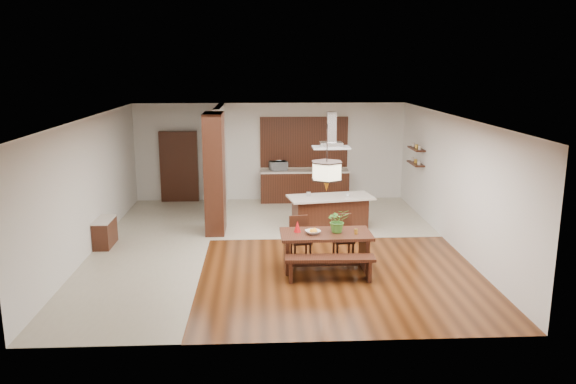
{
  "coord_description": "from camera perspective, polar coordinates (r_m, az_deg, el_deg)",
  "views": [
    {
      "loc": [
        -0.31,
        -12.06,
        4.01
      ],
      "look_at": [
        0.3,
        0.0,
        1.25
      ],
      "focal_mm": 35.0,
      "sensor_mm": 36.0,
      "label": 1
    }
  ],
  "objects": [
    {
      "name": "microwave",
      "position": [
        16.53,
        -0.99,
        2.68
      ],
      "size": [
        0.57,
        0.47,
        0.27
      ],
      "primitive_type": "imported",
      "rotation": [
        0.0,
        0.0,
        0.34
      ],
      "color": "#B7B9BE",
      "rests_on": "rear_counter"
    },
    {
      "name": "kitchen_island",
      "position": [
        13.91,
        4.28,
        -2.06
      ],
      "size": [
        2.17,
        1.22,
        0.85
      ],
      "rotation": [
        0.0,
        0.0,
        0.17
      ],
      "color": "black",
      "rests_on": "ground"
    },
    {
      "name": "foliage_plant",
      "position": [
        11.16,
        5.08,
        -2.9
      ],
      "size": [
        0.49,
        0.44,
        0.48
      ],
      "primitive_type": "imported",
      "rotation": [
        0.0,
        0.0,
        0.18
      ],
      "color": "#3F7C29",
      "rests_on": "dining_table"
    },
    {
      "name": "dining_chair_right",
      "position": [
        11.83,
        5.65,
        -4.63
      ],
      "size": [
        0.45,
        0.45,
        0.93
      ],
      "primitive_type": null,
      "rotation": [
        0.0,
        0.0,
        0.1
      ],
      "color": "black",
      "rests_on": "ground"
    },
    {
      "name": "island_cup",
      "position": [
        13.74,
        6.07,
        -0.32
      ],
      "size": [
        0.12,
        0.12,
        0.09
      ],
      "primitive_type": "imported",
      "rotation": [
        0.0,
        0.0,
        0.14
      ],
      "color": "white",
      "rests_on": "kitchen_island"
    },
    {
      "name": "gold_ornament",
      "position": [
        11.12,
        6.92,
        -4.01
      ],
      "size": [
        0.09,
        0.09,
        0.1
      ],
      "primitive_type": "cylinder",
      "rotation": [
        0.0,
        0.0,
        -0.43
      ],
      "color": "gold",
      "rests_on": "dining_table"
    },
    {
      "name": "tile_hallway",
      "position": [
        12.94,
        -13.68,
        -5.53
      ],
      "size": [
        2.5,
        9.0,
        0.01
      ],
      "primitive_type": "cube",
      "color": "beige",
      "rests_on": "ground"
    },
    {
      "name": "room_shell",
      "position": [
        12.22,
        -1.41,
        3.7
      ],
      "size": [
        9.0,
        9.04,
        2.92
      ],
      "color": "#3D1D0B",
      "rests_on": "ground"
    },
    {
      "name": "kitchen_window",
      "position": [
        16.73,
        1.63,
        5.1
      ],
      "size": [
        2.6,
        0.08,
        1.5
      ],
      "primitive_type": "cube",
      "color": "#A67731",
      "rests_on": "room_shell"
    },
    {
      "name": "shelf_upper",
      "position": [
        15.41,
        12.91,
        4.3
      ],
      "size": [
        0.26,
        0.9,
        0.04
      ],
      "primitive_type": "cube",
      "color": "black",
      "rests_on": "room_shell"
    },
    {
      "name": "shelf_lower",
      "position": [
        15.47,
        12.84,
        2.83
      ],
      "size": [
        0.26,
        0.9,
        0.04
      ],
      "primitive_type": "cube",
      "color": "black",
      "rests_on": "room_shell"
    },
    {
      "name": "hallway_doorway",
      "position": [
        16.9,
        -10.99,
        2.54
      ],
      "size": [
        1.1,
        0.2,
        2.1
      ],
      "primitive_type": "cube",
      "color": "black",
      "rests_on": "ground"
    },
    {
      "name": "napkin_cone",
      "position": [
        11.16,
        0.96,
        -3.53
      ],
      "size": [
        0.17,
        0.17,
        0.22
      ],
      "primitive_type": "cone",
      "rotation": [
        0.0,
        0.0,
        0.27
      ],
      "color": "red",
      "rests_on": "dining_table"
    },
    {
      "name": "dining_bench",
      "position": [
        10.72,
        4.28,
        -7.77
      ],
      "size": [
        1.7,
        0.42,
        0.48
      ],
      "primitive_type": null,
      "rotation": [
        0.0,
        0.0,
        -0.03
      ],
      "color": "black",
      "rests_on": "ground"
    },
    {
      "name": "rear_counter",
      "position": [
        16.7,
        1.67,
        0.64
      ],
      "size": [
        2.6,
        0.62,
        0.95
      ],
      "color": "black",
      "rests_on": "ground"
    },
    {
      "name": "pendant_lantern",
      "position": [
        10.82,
        3.97,
        3.45
      ],
      "size": [
        0.64,
        0.64,
        1.31
      ],
      "primitive_type": null,
      "color": "beige",
      "rests_on": "room_shell"
    },
    {
      "name": "hallway_console",
      "position": [
        13.28,
        -18.1,
        -3.94
      ],
      "size": [
        0.37,
        0.88,
        0.63
      ],
      "primitive_type": "cube",
      "color": "black",
      "rests_on": "ground"
    },
    {
      "name": "range_hood",
      "position": [
        13.53,
        4.43,
        6.28
      ],
      "size": [
        0.9,
        0.55,
        0.87
      ],
      "primitive_type": null,
      "color": "silver",
      "rests_on": "room_shell"
    },
    {
      "name": "partition_pier",
      "position": [
        13.55,
        -7.46,
        1.87
      ],
      "size": [
        0.45,
        1.0,
        2.9
      ],
      "primitive_type": "cube",
      "color": "black",
      "rests_on": "ground"
    },
    {
      "name": "soffit_band",
      "position": [
        12.12,
        -1.43,
        7.54
      ],
      "size": [
        8.0,
        9.0,
        0.02
      ],
      "primitive_type": "cube",
      "color": "#361C0D",
      "rests_on": "room_shell"
    },
    {
      "name": "dining_chair_left",
      "position": [
        11.72,
        1.29,
        -4.78
      ],
      "size": [
        0.47,
        0.47,
        0.91
      ],
      "primitive_type": null,
      "rotation": [
        0.0,
        0.0,
        0.18
      ],
      "color": "black",
      "rests_on": "ground"
    },
    {
      "name": "dining_table",
      "position": [
        11.22,
        3.84,
        -5.12
      ],
      "size": [
        1.81,
        0.93,
        0.75
      ],
      "rotation": [
        0.0,
        0.0,
        0.02
      ],
      "color": "black",
      "rests_on": "ground"
    },
    {
      "name": "partition_stub",
      "position": [
        15.61,
        -6.87,
        3.34
      ],
      "size": [
        0.18,
        2.4,
        2.9
      ],
      "primitive_type": "cube",
      "color": "silver",
      "rests_on": "ground"
    },
    {
      "name": "fruit_bowl",
      "position": [
        11.07,
        2.54,
        -4.09
      ],
      "size": [
        0.37,
        0.37,
        0.07
      ],
      "primitive_type": "imported",
      "rotation": [
        0.0,
        0.0,
        0.37
      ],
      "color": "beige",
      "rests_on": "dining_table"
    },
    {
      "name": "tile_kitchen",
      "position": [
        15.19,
        3.11,
        -2.44
      ],
      "size": [
        5.5,
        4.0,
        0.01
      ],
      "primitive_type": "cube",
      "color": "beige",
      "rests_on": "ground"
    }
  ]
}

